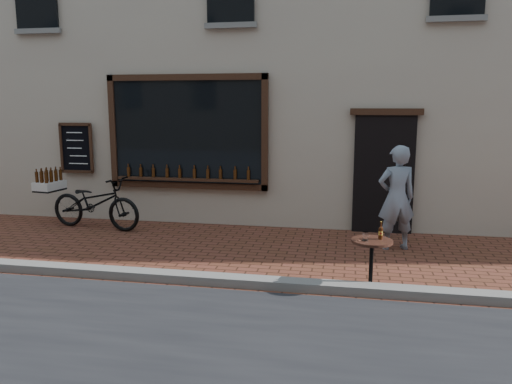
# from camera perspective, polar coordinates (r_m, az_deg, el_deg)

# --- Properties ---
(ground) EXTENTS (90.00, 90.00, 0.00)m
(ground) POSITION_cam_1_polar(r_m,az_deg,el_deg) (6.60, -1.19, -11.28)
(ground) COLOR #592D1C
(ground) RESTS_ON ground
(kerb) EXTENTS (90.00, 0.25, 0.12)m
(kerb) POSITION_cam_1_polar(r_m,az_deg,el_deg) (6.76, -0.83, -10.21)
(kerb) COLOR slate
(kerb) RESTS_ON ground
(cargo_bicycle) EXTENTS (2.31, 0.96, 1.09)m
(cargo_bicycle) POSITION_cam_1_polar(r_m,az_deg,el_deg) (10.17, -18.05, -1.11)
(cargo_bicycle) COLOR black
(cargo_bicycle) RESTS_ON ground
(bistro_table) EXTENTS (0.53, 0.53, 0.91)m
(bistro_table) POSITION_cam_1_polar(r_m,az_deg,el_deg) (6.65, 13.08, -6.95)
(bistro_table) COLOR black
(bistro_table) RESTS_ON ground
(pedestrian) EXTENTS (0.73, 0.59, 1.74)m
(pedestrian) POSITION_cam_1_polar(r_m,az_deg,el_deg) (8.56, 15.76, -0.64)
(pedestrian) COLOR gray
(pedestrian) RESTS_ON ground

